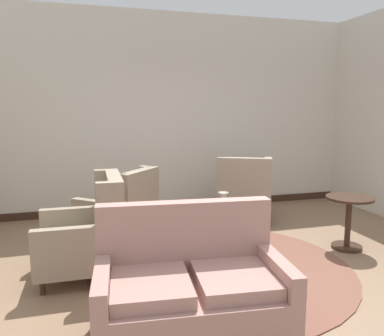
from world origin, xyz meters
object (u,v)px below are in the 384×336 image
Objects in this scene: armchair_far_left at (122,211)px; side_table at (348,217)px; coffee_table at (220,230)px; armchair_back_corner at (244,194)px; porcelain_vase at (223,210)px; armchair_near_window at (89,234)px; settee at (191,284)px.

armchair_far_left reaches higher than side_table.
armchair_back_corner reaches higher than coffee_table.
porcelain_vase is at bearing -73.93° from coffee_table.
armchair_near_window is 3.09m from side_table.
porcelain_vase is 1.63m from armchair_back_corner.
settee is 3.05m from armchair_back_corner.
coffee_table is 1.66m from side_table.
armchair_back_corner is 1.93m from armchair_far_left.
porcelain_vase is 0.34× the size of armchair_near_window.
armchair_near_window reaches higher than settee.
armchair_near_window is at bearing 179.23° from coffee_table.
armchair_near_window reaches higher than side_table.
armchair_near_window is (-0.72, 1.31, 0.03)m from settee.
settee is at bearing 29.64° from armchair_near_window.
coffee_table is at bearing 82.72° from armchair_back_corner.
armchair_back_corner is (0.86, 1.37, -0.17)m from porcelain_vase.
porcelain_vase is 0.54× the size of side_table.
armchair_far_left is (-1.03, 0.95, -0.19)m from porcelain_vase.
settee is 2.26× the size of side_table.
side_table is at bearing 32.67° from settee.
coffee_table is 1.35m from armchair_far_left.
armchair_far_left is at bearing 138.62° from coffee_table.
armchair_back_corner is (0.87, 1.31, 0.08)m from coffee_table.
armchair_far_left is at bearing 39.10° from armchair_back_corner.
armchair_far_left is (0.42, 0.87, -0.02)m from armchair_near_window.
coffee_table is 0.72× the size of armchair_back_corner.
side_table is at bearing 88.84° from armchair_near_window.
armchair_far_left is at bearing 154.91° from armchair_near_window.
armchair_near_window reaches higher than porcelain_vase.
porcelain_vase is 1.65m from side_table.
armchair_near_window is 0.97× the size of armchair_back_corner.
armchair_back_corner is 1.64× the size of side_table.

